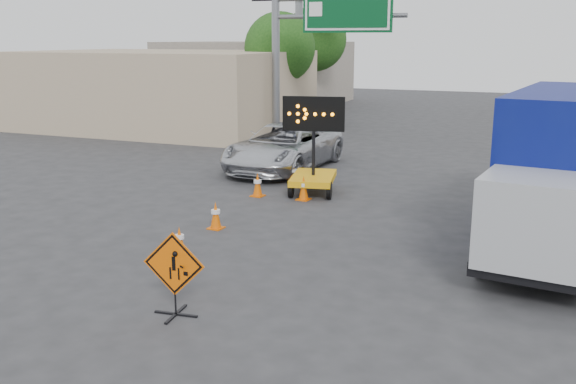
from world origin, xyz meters
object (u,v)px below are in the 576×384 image
Objects in this scene: construction_sign at (174,272)px; box_truck at (562,180)px; arrow_board at (313,172)px; pickup_truck at (284,147)px.

construction_sign is 8.88m from box_truck.
arrow_board is at bearing 89.11° from construction_sign.
box_truck is at bearing 40.06° from construction_sign.
construction_sign is at bearing -126.58° from box_truck.
pickup_truck is (-2.26, 3.05, 0.16)m from arrow_board.
box_truck is (7.00, -2.98, 0.94)m from arrow_board.
arrow_board is 3.80m from pickup_truck.
pickup_truck is 0.77× the size of box_truck.
arrow_board is at bearing -51.20° from pickup_truck.
arrow_board reaches higher than pickup_truck.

